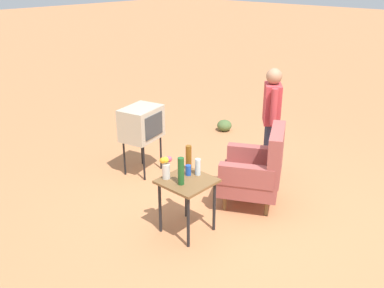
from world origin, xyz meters
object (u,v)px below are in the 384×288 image
(person_standing, at_px, (271,117))
(soda_can_blue, at_px, (188,170))
(flower_vase, at_px, (166,166))
(side_table, at_px, (187,188))
(armchair, at_px, (257,169))
(bottle_short_clear, at_px, (198,167))
(tv_on_stand, at_px, (142,124))
(bottle_tall_amber, at_px, (189,157))
(bottle_wine_green, at_px, (181,171))

(person_standing, distance_m, soda_can_blue, 1.76)
(person_standing, distance_m, flower_vase, 1.98)
(side_table, relative_size, flower_vase, 2.55)
(armchair, height_order, soda_can_blue, armchair)
(bottle_short_clear, bearing_deg, side_table, -0.38)
(tv_on_stand, height_order, soda_can_blue, tv_on_stand)
(armchair, relative_size, flower_vase, 4.00)
(person_standing, bearing_deg, bottle_tall_amber, -3.44)
(bottle_short_clear, bearing_deg, bottle_tall_amber, -102.72)
(person_standing, relative_size, bottle_short_clear, 8.20)
(bottle_tall_amber, relative_size, bottle_wine_green, 0.94)
(soda_can_blue, bearing_deg, flower_vase, -29.70)
(person_standing, height_order, bottle_short_clear, person_standing)
(side_table, distance_m, person_standing, 1.89)
(armchair, distance_m, flower_vase, 1.32)
(armchair, height_order, tv_on_stand, armchair)
(flower_vase, bearing_deg, side_table, 121.44)
(side_table, bearing_deg, bottle_tall_amber, -140.78)
(side_table, relative_size, bottle_tall_amber, 2.25)
(person_standing, bearing_deg, side_table, 2.63)
(armchair, distance_m, person_standing, 0.94)
(soda_can_blue, xyz_separation_m, bottle_short_clear, (-0.08, 0.08, 0.04))
(person_standing, xyz_separation_m, bottle_wine_green, (1.96, 0.10, -0.10))
(armchair, xyz_separation_m, soda_can_blue, (0.98, -0.31, 0.24))
(bottle_short_clear, distance_m, flower_vase, 0.38)
(side_table, relative_size, bottle_wine_green, 2.11)
(side_table, distance_m, bottle_short_clear, 0.27)
(soda_can_blue, relative_size, flower_vase, 0.46)
(side_table, distance_m, flower_vase, 0.35)
(side_table, xyz_separation_m, person_standing, (-1.85, -0.09, 0.37))
(tv_on_stand, xyz_separation_m, bottle_short_clear, (0.53, 1.57, -0.01))
(bottle_short_clear, xyz_separation_m, bottle_wine_green, (0.30, 0.02, 0.06))
(soda_can_blue, distance_m, flower_vase, 0.28)
(armchair, distance_m, tv_on_stand, 1.87)
(armchair, relative_size, bottle_wine_green, 3.31)
(flower_vase, bearing_deg, bottle_tall_amber, 176.00)
(tv_on_stand, xyz_separation_m, bottle_wine_green, (0.82, 1.59, 0.05))
(person_standing, height_order, flower_vase, person_standing)
(bottle_wine_green, bearing_deg, bottle_tall_amber, -149.56)
(armchair, bearing_deg, side_table, -12.31)
(tv_on_stand, distance_m, soda_can_blue, 1.62)
(bottle_short_clear, relative_size, flower_vase, 0.75)
(soda_can_blue, height_order, bottle_wine_green, bottle_wine_green)
(soda_can_blue, bearing_deg, tv_on_stand, -112.01)
(side_table, height_order, person_standing, person_standing)
(person_standing, xyz_separation_m, flower_vase, (1.98, -0.12, -0.11))
(armchair, distance_m, bottle_short_clear, 0.97)
(side_table, relative_size, bottle_short_clear, 3.38)
(armchair, xyz_separation_m, tv_on_stand, (0.37, -1.81, 0.28))
(tv_on_stand, bearing_deg, armchair, 101.57)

